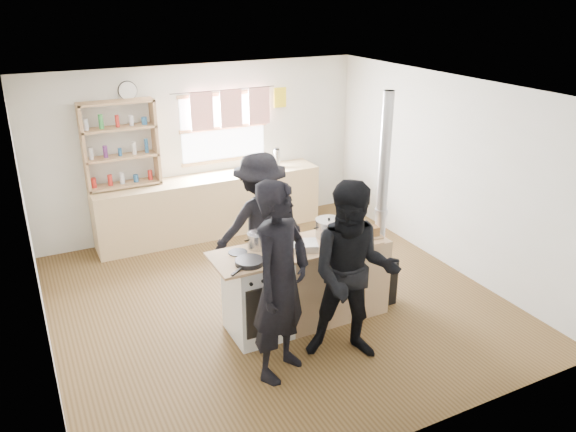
# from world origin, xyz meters

# --- Properties ---
(ground) EXTENTS (5.00, 5.00, 0.01)m
(ground) POSITION_xyz_m (0.00, 0.00, -0.01)
(ground) COLOR brown
(ground) RESTS_ON ground
(back_counter) EXTENTS (3.40, 0.55, 0.90)m
(back_counter) POSITION_xyz_m (0.00, 2.22, 0.45)
(back_counter) COLOR #D4B480
(back_counter) RESTS_ON ground
(shelving_unit) EXTENTS (1.00, 0.28, 1.20)m
(shelving_unit) POSITION_xyz_m (-1.20, 2.34, 1.51)
(shelving_unit) COLOR tan
(shelving_unit) RESTS_ON back_counter
(thermos) EXTENTS (0.10, 0.10, 0.28)m
(thermos) POSITION_xyz_m (1.11, 2.22, 1.04)
(thermos) COLOR silver
(thermos) RESTS_ON back_counter
(cooking_island) EXTENTS (1.97, 0.64, 0.93)m
(cooking_island) POSITION_xyz_m (0.14, -0.55, 0.47)
(cooking_island) COLOR silver
(cooking_island) RESTS_ON ground
(skillet_greens) EXTENTS (0.41, 0.41, 0.05)m
(skillet_greens) POSITION_xyz_m (-0.59, -0.69, 0.96)
(skillet_greens) COLOR black
(skillet_greens) RESTS_ON cooking_island
(roast_tray) EXTENTS (0.40, 0.35, 0.08)m
(roast_tray) POSITION_xyz_m (0.03, -0.62, 0.97)
(roast_tray) COLOR silver
(roast_tray) RESTS_ON cooking_island
(stockpot_stove) EXTENTS (0.23, 0.23, 0.19)m
(stockpot_stove) POSITION_xyz_m (-0.36, -0.38, 1.01)
(stockpot_stove) COLOR #B2B2B4
(stockpot_stove) RESTS_ON cooking_island
(stockpot_counter) EXTENTS (0.30, 0.30, 0.22)m
(stockpot_counter) POSITION_xyz_m (0.46, -0.46, 1.03)
(stockpot_counter) COLOR #BABABD
(stockpot_counter) RESTS_ON cooking_island
(bread_board) EXTENTS (0.31, 0.24, 0.12)m
(bread_board) POSITION_xyz_m (0.84, -0.68, 0.98)
(bread_board) COLOR tan
(bread_board) RESTS_ON cooking_island
(flue_heater) EXTENTS (0.35, 0.35, 2.50)m
(flue_heater) POSITION_xyz_m (1.08, -0.56, 0.64)
(flue_heater) COLOR black
(flue_heater) RESTS_ON ground
(person_near_left) EXTENTS (0.86, 0.78, 1.96)m
(person_near_left) POSITION_xyz_m (-0.52, -1.25, 0.98)
(person_near_left) COLOR black
(person_near_left) RESTS_ON ground
(person_near_right) EXTENTS (1.13, 1.05, 1.86)m
(person_near_right) POSITION_xyz_m (0.23, -1.32, 0.93)
(person_near_right) COLOR black
(person_near_right) RESTS_ON ground
(person_far) EXTENTS (1.14, 0.67, 1.74)m
(person_far) POSITION_xyz_m (-0.02, 0.33, 0.87)
(person_far) COLOR black
(person_far) RESTS_ON ground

